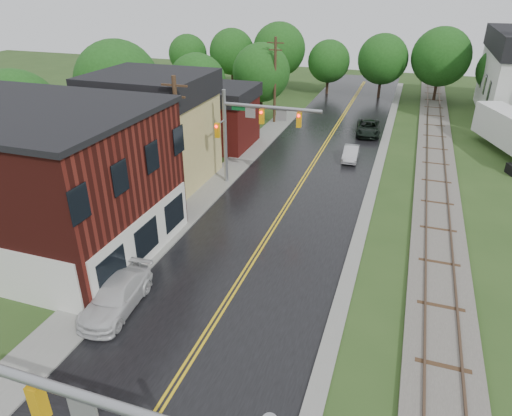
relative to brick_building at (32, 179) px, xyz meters
The scene contains 17 objects.
main_road 19.95m from the brick_building, 50.23° to the left, with size 10.00×90.00×0.02m, color black.
curb_right 27.15m from the brick_building, 48.20° to the left, with size 0.80×70.00×0.12m, color gray.
sidewalk_left 12.52m from the brick_building, 57.86° to the left, with size 2.40×50.00×0.12m, color gray.
brick_building is the anchor object (origin of this frame).
yellow_house 11.14m from the brick_building, 82.32° to the left, with size 8.00×7.00×6.40m, color tan.
darkred_building 20.25m from the brick_building, 82.92° to the left, with size 7.00×6.00×4.40m, color #3F0F0C.
railroad 30.36m from the brick_building, 41.66° to the left, with size 3.20×80.00×0.30m.
traffic_signal_far 15.03m from the brick_building, 53.08° to the left, with size 7.34×0.43×7.20m.
utility_pole_b 9.03m from the brick_building, 50.93° to the left, with size 1.80×0.28×9.00m.
utility_pole_c 29.56m from the brick_building, 78.91° to the left, with size 1.80×0.28×9.00m.
tree_left_a 10.14m from the brick_building, 136.87° to the left, with size 6.80×6.80×8.67m.
tree_left_b 17.80m from the brick_building, 107.61° to the left, with size 7.60×7.60×9.69m.
tree_left_c 24.94m from the brick_building, 93.14° to the left, with size 6.00×6.00×7.65m.
tree_left_e 31.12m from the brick_building, 83.29° to the left, with size 6.40×6.40×8.16m.
suv_dark 32.39m from the brick_building, 60.25° to the left, with size 2.29×4.97×1.38m, color black.
sedan_silver 25.53m from the brick_building, 52.54° to the left, with size 1.25×3.60×1.19m, color #B1B1B6.
pickup_white 9.30m from the brick_building, 27.14° to the right, with size 1.98×4.86×1.41m, color silver.
Camera 1 is at (7.17, -3.40, 14.30)m, focal length 32.00 mm.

